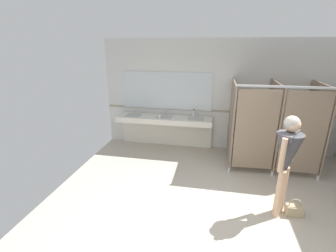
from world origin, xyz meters
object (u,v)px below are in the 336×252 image
at_px(person_standing, 287,154).
at_px(handbag, 294,210).
at_px(soap_dispenser, 194,113).
at_px(paper_cup, 160,116).

xyz_separation_m(person_standing, handbag, (0.26, 0.01, -1.01)).
bearing_deg(handbag, soap_dispenser, 128.21).
bearing_deg(person_standing, paper_cup, 139.36).
bearing_deg(paper_cup, soap_dispenser, 19.42).
bearing_deg(soap_dispenser, handbag, -51.79).
relative_size(soap_dispenser, paper_cup, 2.47).
relative_size(handbag, paper_cup, 3.75).
distance_m(handbag, soap_dispenser, 3.29).
bearing_deg(person_standing, handbag, 1.28).
xyz_separation_m(soap_dispenser, paper_cup, (-0.86, -0.30, -0.05)).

